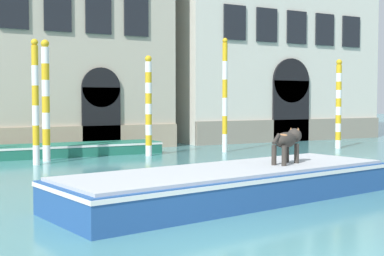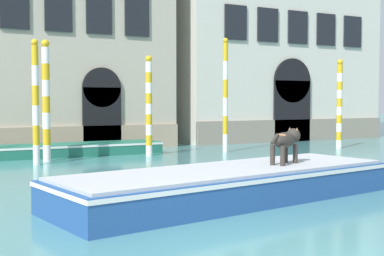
{
  "view_description": "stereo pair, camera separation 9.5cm",
  "coord_description": "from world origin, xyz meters",
  "px_view_note": "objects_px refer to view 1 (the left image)",
  "views": [
    {
      "loc": [
        -4.5,
        -5.19,
        2.14
      ],
      "look_at": [
        3.89,
        10.56,
        1.2
      ],
      "focal_mm": 50.0,
      "sensor_mm": 36.0,
      "label": 1
    },
    {
      "loc": [
        -4.41,
        -5.24,
        2.14
      ],
      "look_at": [
        3.89,
        10.56,
        1.2
      ],
      "focal_mm": 50.0,
      "sensor_mm": 36.0,
      "label": 2
    }
  ],
  "objects_px": {
    "dog_on_deck": "(287,140)",
    "boat_foreground": "(232,183)",
    "mooring_pole_2": "(225,95)",
    "mooring_pole_1": "(35,102)",
    "mooring_pole_3": "(46,100)",
    "boat_moored_near_palazzo": "(74,149)",
    "mooring_pole_0": "(339,104)",
    "mooring_pole_4": "(149,105)"
  },
  "relations": [
    {
      "from": "boat_foreground",
      "to": "mooring_pole_2",
      "type": "bearing_deg",
      "value": 50.14
    },
    {
      "from": "mooring_pole_2",
      "to": "mooring_pole_3",
      "type": "xyz_separation_m",
      "value": [
        -7.2,
        0.14,
        -0.21
      ]
    },
    {
      "from": "dog_on_deck",
      "to": "mooring_pole_1",
      "type": "distance_m",
      "value": 9.14
    },
    {
      "from": "mooring_pole_0",
      "to": "mooring_pole_4",
      "type": "bearing_deg",
      "value": 173.03
    },
    {
      "from": "boat_moored_near_palazzo",
      "to": "mooring_pole_1",
      "type": "relative_size",
      "value": 1.64
    },
    {
      "from": "boat_moored_near_palazzo",
      "to": "mooring_pole_0",
      "type": "distance_m",
      "value": 11.52
    },
    {
      "from": "mooring_pole_2",
      "to": "boat_moored_near_palazzo",
      "type": "bearing_deg",
      "value": 164.38
    },
    {
      "from": "mooring_pole_0",
      "to": "mooring_pole_4",
      "type": "relative_size",
      "value": 1.02
    },
    {
      "from": "mooring_pole_1",
      "to": "mooring_pole_2",
      "type": "height_order",
      "value": "mooring_pole_2"
    },
    {
      "from": "mooring_pole_1",
      "to": "mooring_pole_4",
      "type": "distance_m",
      "value": 4.51
    },
    {
      "from": "boat_foreground",
      "to": "boat_moored_near_palazzo",
      "type": "height_order",
      "value": "boat_foreground"
    },
    {
      "from": "dog_on_deck",
      "to": "boat_moored_near_palazzo",
      "type": "height_order",
      "value": "dog_on_deck"
    },
    {
      "from": "mooring_pole_1",
      "to": "mooring_pole_2",
      "type": "bearing_deg",
      "value": 5.77
    },
    {
      "from": "boat_moored_near_palazzo",
      "to": "mooring_pole_0",
      "type": "height_order",
      "value": "mooring_pole_0"
    },
    {
      "from": "dog_on_deck",
      "to": "mooring_pole_0",
      "type": "distance_m",
      "value": 12.26
    },
    {
      "from": "mooring_pole_4",
      "to": "mooring_pole_0",
      "type": "bearing_deg",
      "value": -6.97
    },
    {
      "from": "mooring_pole_0",
      "to": "mooring_pole_1",
      "type": "xyz_separation_m",
      "value": [
        -13.03,
        0.14,
        0.1
      ]
    },
    {
      "from": "mooring_pole_4",
      "to": "mooring_pole_1",
      "type": "bearing_deg",
      "value": -168.35
    },
    {
      "from": "boat_moored_near_palazzo",
      "to": "mooring_pole_0",
      "type": "relative_size",
      "value": 1.73
    },
    {
      "from": "dog_on_deck",
      "to": "mooring_pole_1",
      "type": "xyz_separation_m",
      "value": [
        -3.86,
        8.24,
        0.85
      ]
    },
    {
      "from": "mooring_pole_2",
      "to": "mooring_pole_1",
      "type": "bearing_deg",
      "value": -174.23
    },
    {
      "from": "dog_on_deck",
      "to": "mooring_pole_2",
      "type": "relative_size",
      "value": 0.24
    },
    {
      "from": "boat_moored_near_palazzo",
      "to": "mooring_pole_3",
      "type": "relative_size",
      "value": 1.6
    },
    {
      "from": "mooring_pole_1",
      "to": "mooring_pole_3",
      "type": "xyz_separation_m",
      "value": [
        0.54,
        0.92,
        0.05
      ]
    },
    {
      "from": "dog_on_deck",
      "to": "mooring_pole_0",
      "type": "relative_size",
      "value": 0.29
    },
    {
      "from": "boat_foreground",
      "to": "mooring_pole_3",
      "type": "height_order",
      "value": "mooring_pole_3"
    },
    {
      "from": "boat_moored_near_palazzo",
      "to": "mooring_pole_2",
      "type": "relative_size",
      "value": 1.45
    },
    {
      "from": "mooring_pole_1",
      "to": "mooring_pole_3",
      "type": "height_order",
      "value": "mooring_pole_3"
    },
    {
      "from": "mooring_pole_0",
      "to": "mooring_pole_3",
      "type": "xyz_separation_m",
      "value": [
        -12.48,
        1.06,
        0.16
      ]
    },
    {
      "from": "mooring_pole_1",
      "to": "mooring_pole_0",
      "type": "bearing_deg",
      "value": -0.63
    },
    {
      "from": "mooring_pole_0",
      "to": "boat_moored_near_palazzo",
      "type": "bearing_deg",
      "value": 167.05
    },
    {
      "from": "dog_on_deck",
      "to": "mooring_pole_1",
      "type": "bearing_deg",
      "value": 89.35
    },
    {
      "from": "mooring_pole_3",
      "to": "mooring_pole_0",
      "type": "bearing_deg",
      "value": -4.87
    },
    {
      "from": "dog_on_deck",
      "to": "boat_foreground",
      "type": "bearing_deg",
      "value": 155.71
    },
    {
      "from": "mooring_pole_4",
      "to": "mooring_pole_3",
      "type": "bearing_deg",
      "value": 179.84
    },
    {
      "from": "boat_moored_near_palazzo",
      "to": "mooring_pole_4",
      "type": "bearing_deg",
      "value": -31.21
    },
    {
      "from": "boat_foreground",
      "to": "boat_moored_near_palazzo",
      "type": "distance_m",
      "value": 10.7
    },
    {
      "from": "boat_foreground",
      "to": "mooring_pole_4",
      "type": "height_order",
      "value": "mooring_pole_4"
    },
    {
      "from": "boat_foreground",
      "to": "boat_moored_near_palazzo",
      "type": "relative_size",
      "value": 1.2
    },
    {
      "from": "boat_foreground",
      "to": "mooring_pole_2",
      "type": "xyz_separation_m",
      "value": [
        5.38,
        9.06,
        1.97
      ]
    },
    {
      "from": "boat_foreground",
      "to": "mooring_pole_0",
      "type": "xyz_separation_m",
      "value": [
        10.67,
        8.14,
        1.61
      ]
    },
    {
      "from": "mooring_pole_3",
      "to": "dog_on_deck",
      "type": "bearing_deg",
      "value": -70.12
    }
  ]
}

